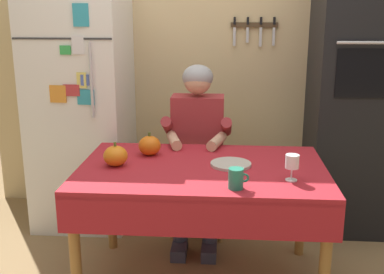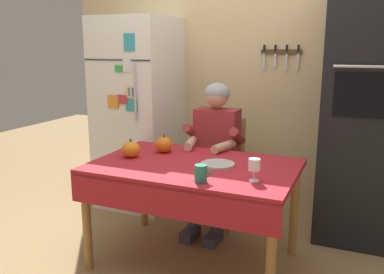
{
  "view_description": "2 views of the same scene",
  "coord_description": "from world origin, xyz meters",
  "px_view_note": "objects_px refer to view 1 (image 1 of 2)",
  "views": [
    {
      "loc": [
        0.13,
        -2.47,
        1.6
      ],
      "look_at": [
        -0.07,
        0.2,
        0.88
      ],
      "focal_mm": 44.49,
      "sensor_mm": 36.0,
      "label": 1
    },
    {
      "loc": [
        1.05,
        -2.39,
        1.54
      ],
      "look_at": [
        -0.1,
        0.29,
        0.88
      ],
      "focal_mm": 37.91,
      "sensor_mm": 36.0,
      "label": 2
    }
  ],
  "objects_px": {
    "coffee_mug": "(236,179)",
    "chair_behind_person": "(199,162)",
    "wine_glass": "(292,163)",
    "pumpkin_medium": "(150,146)",
    "pumpkin_large": "(116,156)",
    "serving_tray": "(231,164)",
    "wall_oven": "(355,89)",
    "refrigerator": "(82,106)",
    "seated_person": "(197,140)",
    "dining_table": "(202,181)"
  },
  "relations": [
    {
      "from": "chair_behind_person",
      "to": "pumpkin_large",
      "type": "xyz_separation_m",
      "value": [
        -0.43,
        -0.79,
        0.29
      ]
    },
    {
      "from": "refrigerator",
      "to": "seated_person",
      "type": "xyz_separation_m",
      "value": [
        0.88,
        -0.28,
        -0.16
      ]
    },
    {
      "from": "coffee_mug",
      "to": "pumpkin_medium",
      "type": "height_order",
      "value": "pumpkin_medium"
    },
    {
      "from": "serving_tray",
      "to": "pumpkin_medium",
      "type": "bearing_deg",
      "value": 161.41
    },
    {
      "from": "chair_behind_person",
      "to": "pumpkin_large",
      "type": "height_order",
      "value": "chair_behind_person"
    },
    {
      "from": "pumpkin_large",
      "to": "serving_tray",
      "type": "height_order",
      "value": "pumpkin_large"
    },
    {
      "from": "dining_table",
      "to": "serving_tray",
      "type": "xyz_separation_m",
      "value": [
        0.16,
        0.05,
        0.09
      ]
    },
    {
      "from": "coffee_mug",
      "to": "chair_behind_person",
      "type": "bearing_deg",
      "value": 102.93
    },
    {
      "from": "refrigerator",
      "to": "wine_glass",
      "type": "xyz_separation_m",
      "value": [
        1.43,
        -1.06,
        -0.06
      ]
    },
    {
      "from": "dining_table",
      "to": "chair_behind_person",
      "type": "bearing_deg",
      "value": 94.81
    },
    {
      "from": "wall_oven",
      "to": "pumpkin_large",
      "type": "relative_size",
      "value": 15.16
    },
    {
      "from": "wall_oven",
      "to": "wine_glass",
      "type": "relative_size",
      "value": 14.95
    },
    {
      "from": "seated_person",
      "to": "pumpkin_medium",
      "type": "bearing_deg",
      "value": -124.58
    },
    {
      "from": "dining_table",
      "to": "pumpkin_large",
      "type": "height_order",
      "value": "pumpkin_large"
    },
    {
      "from": "pumpkin_large",
      "to": "pumpkin_medium",
      "type": "relative_size",
      "value": 0.98
    },
    {
      "from": "coffee_mug",
      "to": "serving_tray",
      "type": "bearing_deg",
      "value": 93.84
    },
    {
      "from": "pumpkin_large",
      "to": "serving_tray",
      "type": "relative_size",
      "value": 0.59
    },
    {
      "from": "dining_table",
      "to": "seated_person",
      "type": "distance_m",
      "value": 0.61
    },
    {
      "from": "pumpkin_large",
      "to": "pumpkin_medium",
      "type": "xyz_separation_m",
      "value": [
        0.16,
        0.22,
        0.0
      ]
    },
    {
      "from": "refrigerator",
      "to": "pumpkin_large",
      "type": "height_order",
      "value": "refrigerator"
    },
    {
      "from": "chair_behind_person",
      "to": "wall_oven",
      "type": "bearing_deg",
      "value": 6.65
    },
    {
      "from": "wall_oven",
      "to": "pumpkin_large",
      "type": "bearing_deg",
      "value": -149.09
    },
    {
      "from": "coffee_mug",
      "to": "wine_glass",
      "type": "height_order",
      "value": "wine_glass"
    },
    {
      "from": "refrigerator",
      "to": "seated_person",
      "type": "height_order",
      "value": "refrigerator"
    },
    {
      "from": "seated_person",
      "to": "coffee_mug",
      "type": "bearing_deg",
      "value": -74.52
    },
    {
      "from": "wine_glass",
      "to": "pumpkin_medium",
      "type": "xyz_separation_m",
      "value": [
        -0.81,
        0.39,
        -0.04
      ]
    },
    {
      "from": "seated_person",
      "to": "coffee_mug",
      "type": "relative_size",
      "value": 11.86
    },
    {
      "from": "dining_table",
      "to": "wine_glass",
      "type": "xyz_separation_m",
      "value": [
        0.48,
        -0.17,
        0.18
      ]
    },
    {
      "from": "wall_oven",
      "to": "dining_table",
      "type": "xyz_separation_m",
      "value": [
        -1.05,
        -0.92,
        -0.39
      ]
    },
    {
      "from": "wall_oven",
      "to": "wine_glass",
      "type": "height_order",
      "value": "wall_oven"
    },
    {
      "from": "refrigerator",
      "to": "wine_glass",
      "type": "height_order",
      "value": "refrigerator"
    },
    {
      "from": "chair_behind_person",
      "to": "pumpkin_large",
      "type": "distance_m",
      "value": 0.95
    },
    {
      "from": "dining_table",
      "to": "coffee_mug",
      "type": "height_order",
      "value": "coffee_mug"
    },
    {
      "from": "seated_person",
      "to": "wine_glass",
      "type": "relative_size",
      "value": 8.86
    },
    {
      "from": "wine_glass",
      "to": "pumpkin_medium",
      "type": "height_order",
      "value": "pumpkin_medium"
    },
    {
      "from": "wall_oven",
      "to": "wine_glass",
      "type": "xyz_separation_m",
      "value": [
        -0.57,
        -1.1,
        -0.21
      ]
    },
    {
      "from": "chair_behind_person",
      "to": "coffee_mug",
      "type": "xyz_separation_m",
      "value": [
        0.25,
        -1.1,
        0.28
      ]
    },
    {
      "from": "coffee_mug",
      "to": "serving_tray",
      "type": "distance_m",
      "value": 0.37
    },
    {
      "from": "refrigerator",
      "to": "serving_tray",
      "type": "distance_m",
      "value": 1.4
    },
    {
      "from": "seated_person",
      "to": "serving_tray",
      "type": "distance_m",
      "value": 0.6
    },
    {
      "from": "refrigerator",
      "to": "pumpkin_large",
      "type": "relative_size",
      "value": 13.0
    },
    {
      "from": "dining_table",
      "to": "pumpkin_medium",
      "type": "bearing_deg",
      "value": 146.84
    },
    {
      "from": "refrigerator",
      "to": "serving_tray",
      "type": "bearing_deg",
      "value": -36.8
    },
    {
      "from": "chair_behind_person",
      "to": "pumpkin_large",
      "type": "relative_size",
      "value": 6.71
    },
    {
      "from": "wine_glass",
      "to": "serving_tray",
      "type": "relative_size",
      "value": 0.6
    },
    {
      "from": "pumpkin_large",
      "to": "wine_glass",
      "type": "bearing_deg",
      "value": -10.13
    },
    {
      "from": "wall_oven",
      "to": "coffee_mug",
      "type": "distance_m",
      "value": 1.53
    },
    {
      "from": "wall_oven",
      "to": "coffee_mug",
      "type": "relative_size",
      "value": 20.0
    },
    {
      "from": "pumpkin_large",
      "to": "pumpkin_medium",
      "type": "distance_m",
      "value": 0.27
    },
    {
      "from": "wall_oven",
      "to": "refrigerator",
      "type": "bearing_deg",
      "value": -178.86
    }
  ]
}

